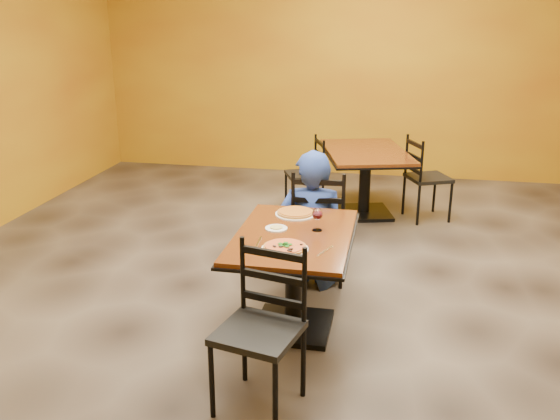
% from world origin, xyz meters
% --- Properties ---
extents(floor, '(7.00, 8.00, 0.01)m').
position_xyz_m(floor, '(0.00, 0.00, 0.00)').
color(floor, black).
rests_on(floor, ground).
extents(wall_back, '(7.00, 0.01, 3.00)m').
position_xyz_m(wall_back, '(0.00, 4.00, 1.50)').
color(wall_back, '#B99214').
rests_on(wall_back, ground).
extents(table_main, '(0.83, 1.23, 0.75)m').
position_xyz_m(table_main, '(0.00, -0.50, 0.56)').
color(table_main, '#5B340E').
rests_on(table_main, floor).
extents(table_second, '(1.20, 1.50, 0.75)m').
position_xyz_m(table_second, '(0.34, 2.22, 0.56)').
color(table_second, '#5B340E').
rests_on(table_second, floor).
extents(chair_main_near, '(0.53, 0.53, 0.98)m').
position_xyz_m(chair_main_near, '(-0.04, -1.44, 0.49)').
color(chair_main_near, black).
rests_on(chair_main_near, floor).
extents(chair_main_far, '(0.48, 0.48, 1.00)m').
position_xyz_m(chair_main_far, '(0.06, 0.43, 0.50)').
color(chair_main_far, black).
rests_on(chair_main_far, floor).
extents(chair_second_left, '(0.51, 0.51, 0.86)m').
position_xyz_m(chair_second_left, '(-0.35, 2.22, 0.43)').
color(chair_second_left, black).
rests_on(chair_second_left, floor).
extents(chair_second_right, '(0.56, 0.56, 0.93)m').
position_xyz_m(chair_second_right, '(1.04, 2.22, 0.47)').
color(chair_second_right, black).
rests_on(chair_second_right, floor).
extents(diner, '(0.61, 0.43, 1.17)m').
position_xyz_m(diner, '(0.01, 0.33, 0.58)').
color(diner, navy).
rests_on(diner, floor).
extents(plate_main, '(0.31, 0.31, 0.01)m').
position_xyz_m(plate_main, '(-0.01, -0.80, 0.76)').
color(plate_main, white).
rests_on(plate_main, table_main).
extents(pizza_main, '(0.28, 0.28, 0.02)m').
position_xyz_m(pizza_main, '(-0.01, -0.80, 0.77)').
color(pizza_main, maroon).
rests_on(pizza_main, plate_main).
extents(plate_far, '(0.31, 0.31, 0.01)m').
position_xyz_m(plate_far, '(-0.06, -0.10, 0.76)').
color(plate_far, white).
rests_on(plate_far, table_main).
extents(pizza_far, '(0.28, 0.28, 0.02)m').
position_xyz_m(pizza_far, '(-0.06, -0.10, 0.77)').
color(pizza_far, '#C28A25').
rests_on(pizza_far, plate_far).
extents(side_plate, '(0.16, 0.16, 0.01)m').
position_xyz_m(side_plate, '(-0.14, -0.43, 0.76)').
color(side_plate, white).
rests_on(side_plate, table_main).
extents(dip, '(0.09, 0.09, 0.01)m').
position_xyz_m(dip, '(-0.14, -0.43, 0.76)').
color(dip, tan).
rests_on(dip, side_plate).
extents(wine_glass, '(0.08, 0.08, 0.18)m').
position_xyz_m(wine_glass, '(0.15, -0.40, 0.84)').
color(wine_glass, white).
rests_on(wine_glass, table_main).
extents(fork, '(0.02, 0.19, 0.00)m').
position_xyz_m(fork, '(-0.21, -0.70, 0.75)').
color(fork, silver).
rests_on(fork, table_main).
extents(knife, '(0.09, 0.20, 0.00)m').
position_xyz_m(knife, '(0.25, -0.78, 0.75)').
color(knife, silver).
rests_on(knife, table_main).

